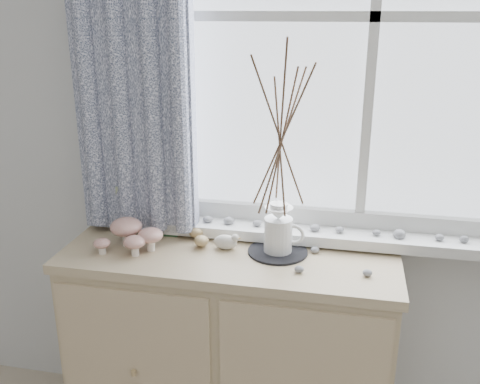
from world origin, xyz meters
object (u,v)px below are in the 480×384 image
at_px(botanical_book, 145,209).
at_px(sideboard, 230,354).
at_px(toadstool_cluster, 132,233).
at_px(twig_pitcher, 281,133).

bearing_deg(botanical_book, sideboard, -20.63).
bearing_deg(toadstool_cluster, twig_pitcher, 8.57).
height_order(botanical_book, toadstool_cluster, botanical_book).
relative_size(botanical_book, twig_pitcher, 0.38).
height_order(sideboard, twig_pitcher, twig_pitcher).
height_order(toadstool_cluster, twig_pitcher, twig_pitcher).
bearing_deg(twig_pitcher, sideboard, -161.53).
distance_m(sideboard, twig_pitcher, 0.88).
bearing_deg(twig_pitcher, botanical_book, 177.49).
relative_size(toadstool_cluster, twig_pitcher, 0.31).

